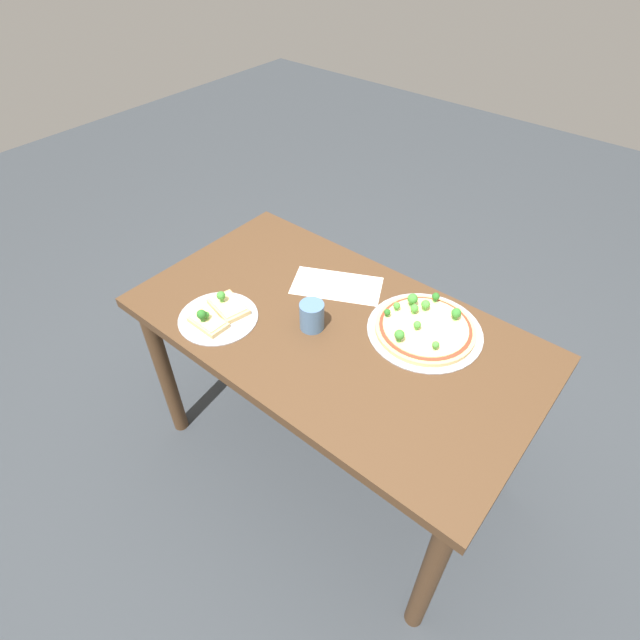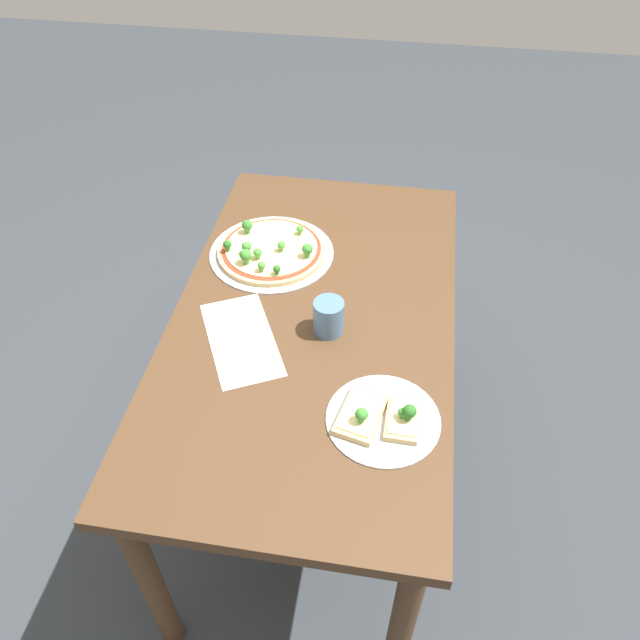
# 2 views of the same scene
# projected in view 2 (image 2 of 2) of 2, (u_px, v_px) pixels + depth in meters

# --- Properties ---
(ground_plane) EXTENTS (8.00, 8.00, 0.00)m
(ground_plane) POSITION_uv_depth(u_px,v_px,m) (315.00, 469.00, 2.17)
(ground_plane) COLOR #33383D
(dining_table) EXTENTS (1.32, 0.74, 0.75)m
(dining_table) POSITION_uv_depth(u_px,v_px,m) (314.00, 341.00, 1.72)
(dining_table) COLOR #4C331E
(dining_table) RESTS_ON ground_plane
(pizza_tray_whole) EXTENTS (0.37, 0.37, 0.07)m
(pizza_tray_whole) POSITION_uv_depth(u_px,v_px,m) (271.00, 250.00, 1.83)
(pizza_tray_whole) COLOR #A3A3A8
(pizza_tray_whole) RESTS_ON dining_table
(pizza_tray_slice) EXTENTS (0.26, 0.26, 0.07)m
(pizza_tray_slice) POSITION_uv_depth(u_px,v_px,m) (381.00, 417.00, 1.40)
(pizza_tray_slice) COLOR #A3A3A8
(pizza_tray_slice) RESTS_ON dining_table
(drinking_cup) EXTENTS (0.08, 0.08, 0.09)m
(drinking_cup) POSITION_uv_depth(u_px,v_px,m) (329.00, 317.00, 1.58)
(drinking_cup) COLOR #4C7099
(drinking_cup) RESTS_ON dining_table
(paper_menu) EXTENTS (0.35, 0.28, 0.00)m
(paper_menu) POSITION_uv_depth(u_px,v_px,m) (241.00, 339.00, 1.59)
(paper_menu) COLOR white
(paper_menu) RESTS_ON dining_table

